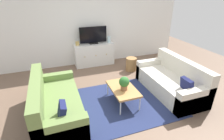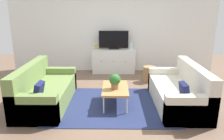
{
  "view_description": "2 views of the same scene",
  "coord_description": "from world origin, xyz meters",
  "px_view_note": "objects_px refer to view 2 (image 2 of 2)",
  "views": [
    {
      "loc": [
        -1.3,
        -3.21,
        2.42
      ],
      "look_at": [
        0.0,
        0.4,
        0.61
      ],
      "focal_mm": 27.93,
      "sensor_mm": 36.0,
      "label": 1
    },
    {
      "loc": [
        0.05,
        -4.32,
        1.96
      ],
      "look_at": [
        0.0,
        0.4,
        0.61
      ],
      "focal_mm": 34.68,
      "sensor_mm": 36.0,
      "label": 2
    }
  ],
  "objects_px": {
    "tv_console": "(114,61)",
    "couch_left_side": "(43,92)",
    "mantel_clock": "(96,47)",
    "flat_screen_tv": "(114,40)",
    "potted_plant": "(115,81)",
    "couch_right_side": "(181,92)",
    "glass_vase": "(131,46)",
    "coffee_table": "(115,89)",
    "wicker_basket": "(149,74)"
  },
  "relations": [
    {
      "from": "coffee_table",
      "to": "glass_vase",
      "type": "xyz_separation_m",
      "value": [
        0.49,
        2.39,
        0.49
      ]
    },
    {
      "from": "coffee_table",
      "to": "potted_plant",
      "type": "relative_size",
      "value": 2.91
    },
    {
      "from": "couch_right_side",
      "to": "glass_vase",
      "type": "xyz_separation_m",
      "value": [
        -0.87,
        2.37,
        0.57
      ]
    },
    {
      "from": "potted_plant",
      "to": "flat_screen_tv",
      "type": "xyz_separation_m",
      "value": [
        -0.04,
        2.49,
        0.46
      ]
    },
    {
      "from": "tv_console",
      "to": "glass_vase",
      "type": "bearing_deg",
      "value": 0.0
    },
    {
      "from": "potted_plant",
      "to": "flat_screen_tv",
      "type": "distance_m",
      "value": 2.53
    },
    {
      "from": "flat_screen_tv",
      "to": "mantel_clock",
      "type": "height_order",
      "value": "flat_screen_tv"
    },
    {
      "from": "potted_plant",
      "to": "wicker_basket",
      "type": "bearing_deg",
      "value": 59.27
    },
    {
      "from": "flat_screen_tv",
      "to": "mantel_clock",
      "type": "xyz_separation_m",
      "value": [
        -0.54,
        -0.02,
        -0.21
      ]
    },
    {
      "from": "tv_console",
      "to": "glass_vase",
      "type": "distance_m",
      "value": 0.72
    },
    {
      "from": "glass_vase",
      "to": "wicker_basket",
      "type": "height_order",
      "value": "glass_vase"
    },
    {
      "from": "coffee_table",
      "to": "wicker_basket",
      "type": "xyz_separation_m",
      "value": [
        0.94,
        1.53,
        -0.14
      ]
    },
    {
      "from": "glass_vase",
      "to": "wicker_basket",
      "type": "bearing_deg",
      "value": -62.47
    },
    {
      "from": "couch_left_side",
      "to": "wicker_basket",
      "type": "relative_size",
      "value": 4.51
    },
    {
      "from": "couch_left_side",
      "to": "flat_screen_tv",
      "type": "xyz_separation_m",
      "value": [
        1.47,
        2.39,
        0.74
      ]
    },
    {
      "from": "potted_plant",
      "to": "mantel_clock",
      "type": "bearing_deg",
      "value": 103.06
    },
    {
      "from": "potted_plant",
      "to": "mantel_clock",
      "type": "xyz_separation_m",
      "value": [
        -0.57,
        2.47,
        0.25
      ]
    },
    {
      "from": "couch_left_side",
      "to": "coffee_table",
      "type": "xyz_separation_m",
      "value": [
        1.51,
        -0.02,
        0.08
      ]
    },
    {
      "from": "couch_left_side",
      "to": "mantel_clock",
      "type": "distance_m",
      "value": 2.6
    },
    {
      "from": "tv_console",
      "to": "wicker_basket",
      "type": "relative_size",
      "value": 3.12
    },
    {
      "from": "coffee_table",
      "to": "glass_vase",
      "type": "distance_m",
      "value": 2.49
    },
    {
      "from": "potted_plant",
      "to": "glass_vase",
      "type": "height_order",
      "value": "glass_vase"
    },
    {
      "from": "coffee_table",
      "to": "couch_left_side",
      "type": "bearing_deg",
      "value": 179.36
    },
    {
      "from": "glass_vase",
      "to": "couch_right_side",
      "type": "bearing_deg",
      "value": -69.8
    },
    {
      "from": "coffee_table",
      "to": "wicker_basket",
      "type": "relative_size",
      "value": 2.15
    },
    {
      "from": "mantel_clock",
      "to": "wicker_basket",
      "type": "bearing_deg",
      "value": -29.56
    },
    {
      "from": "couch_right_side",
      "to": "flat_screen_tv",
      "type": "bearing_deg",
      "value": 120.52
    },
    {
      "from": "potted_plant",
      "to": "wicker_basket",
      "type": "relative_size",
      "value": 0.74
    },
    {
      "from": "flat_screen_tv",
      "to": "glass_vase",
      "type": "distance_m",
      "value": 0.57
    },
    {
      "from": "coffee_table",
      "to": "wicker_basket",
      "type": "bearing_deg",
      "value": 58.22
    },
    {
      "from": "tv_console",
      "to": "glass_vase",
      "type": "relative_size",
      "value": 6.21
    },
    {
      "from": "mantel_clock",
      "to": "wicker_basket",
      "type": "distance_m",
      "value": 1.86
    },
    {
      "from": "potted_plant",
      "to": "wicker_basket",
      "type": "height_order",
      "value": "potted_plant"
    },
    {
      "from": "couch_left_side",
      "to": "tv_console",
      "type": "bearing_deg",
      "value": 58.25
    },
    {
      "from": "couch_right_side",
      "to": "potted_plant",
      "type": "distance_m",
      "value": 1.41
    },
    {
      "from": "flat_screen_tv",
      "to": "potted_plant",
      "type": "bearing_deg",
      "value": -89.19
    },
    {
      "from": "potted_plant",
      "to": "wicker_basket",
      "type": "xyz_separation_m",
      "value": [
        0.95,
        1.6,
        -0.35
      ]
    },
    {
      "from": "coffee_table",
      "to": "tv_console",
      "type": "xyz_separation_m",
      "value": [
        -0.04,
        2.39,
        0.02
      ]
    },
    {
      "from": "potted_plant",
      "to": "glass_vase",
      "type": "distance_m",
      "value": 2.54
    },
    {
      "from": "glass_vase",
      "to": "mantel_clock",
      "type": "xyz_separation_m",
      "value": [
        -1.08,
        0.0,
        -0.04
      ]
    },
    {
      "from": "couch_left_side",
      "to": "wicker_basket",
      "type": "distance_m",
      "value": 2.89
    },
    {
      "from": "couch_left_side",
      "to": "tv_console",
      "type": "height_order",
      "value": "couch_left_side"
    },
    {
      "from": "potted_plant",
      "to": "mantel_clock",
      "type": "height_order",
      "value": "mantel_clock"
    },
    {
      "from": "coffee_table",
      "to": "wicker_basket",
      "type": "height_order",
      "value": "wicker_basket"
    },
    {
      "from": "mantel_clock",
      "to": "tv_console",
      "type": "bearing_deg",
      "value": -0.0
    },
    {
      "from": "couch_left_side",
      "to": "couch_right_side",
      "type": "xyz_separation_m",
      "value": [
        2.88,
        0.0,
        0.0
      ]
    },
    {
      "from": "tv_console",
      "to": "couch_left_side",
      "type": "bearing_deg",
      "value": -121.75
    },
    {
      "from": "potted_plant",
      "to": "tv_console",
      "type": "relative_size",
      "value": 0.24
    },
    {
      "from": "coffee_table",
      "to": "couch_right_side",
      "type": "bearing_deg",
      "value": 0.71
    },
    {
      "from": "mantel_clock",
      "to": "wicker_basket",
      "type": "xyz_separation_m",
      "value": [
        1.53,
        -0.87,
        -0.6
      ]
    }
  ]
}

